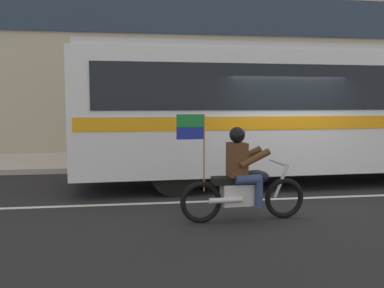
# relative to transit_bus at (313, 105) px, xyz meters

# --- Properties ---
(ground_plane) EXTENTS (60.00, 60.00, 0.00)m
(ground_plane) POSITION_rel_transit_bus_xyz_m (-1.12, -1.19, -1.88)
(ground_plane) COLOR black
(sidewalk_curb) EXTENTS (28.00, 3.80, 0.15)m
(sidewalk_curb) POSITION_rel_transit_bus_xyz_m (-1.12, 3.91, -1.81)
(sidewalk_curb) COLOR #B7B2A8
(sidewalk_curb) RESTS_ON ground_plane
(lane_center_stripe) EXTENTS (26.60, 0.14, 0.01)m
(lane_center_stripe) POSITION_rel_transit_bus_xyz_m (-1.12, -1.79, -1.88)
(lane_center_stripe) COLOR silver
(lane_center_stripe) RESTS_ON ground_plane
(transit_bus) EXTENTS (11.56, 2.98, 3.22)m
(transit_bus) POSITION_rel_transit_bus_xyz_m (0.00, 0.00, 0.00)
(transit_bus) COLOR silver
(transit_bus) RESTS_ON ground_plane
(motorcycle_with_rider) EXTENTS (2.19, 0.64, 1.78)m
(motorcycle_with_rider) POSITION_rel_transit_bus_xyz_m (-2.65, -3.22, -1.22)
(motorcycle_with_rider) COLOR black
(motorcycle_with_rider) RESTS_ON ground_plane
(fire_hydrant) EXTENTS (0.22, 0.30, 0.75)m
(fire_hydrant) POSITION_rel_transit_bus_xyz_m (0.24, 3.18, -1.36)
(fire_hydrant) COLOR #4C8C3F
(fire_hydrant) RESTS_ON sidewalk_curb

